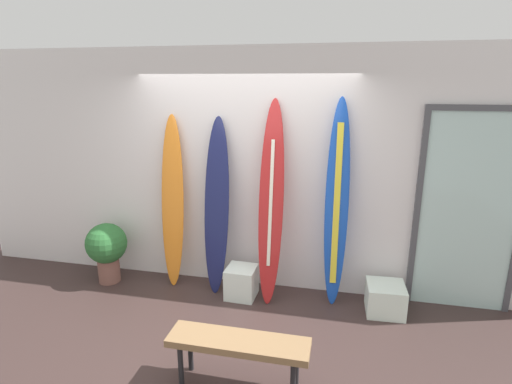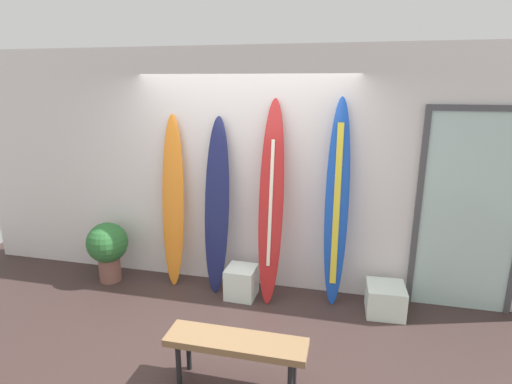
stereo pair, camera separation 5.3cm
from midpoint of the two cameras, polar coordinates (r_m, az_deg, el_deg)
ground at (r=4.22m, az=-5.48°, el=-20.14°), size 8.00×8.00×0.04m
wall_back at (r=4.79m, az=-0.96°, el=3.03°), size 7.20×0.20×2.80m
surfboard_sunset at (r=4.91m, az=-11.28°, el=-1.42°), size 0.29×0.31×2.06m
surfboard_navy at (r=4.68m, az=-5.21°, el=-2.09°), size 0.30×0.35×2.05m
surfboard_crimson at (r=4.45m, az=2.47°, el=-1.79°), size 0.28×0.47×2.25m
surfboard_cobalt at (r=4.44m, az=11.63°, el=-1.96°), size 0.27×0.31×2.28m
display_block_left at (r=4.79m, az=-1.75°, el=-12.55°), size 0.34×0.34×0.36m
display_block_center at (r=4.71m, az=18.05°, el=-14.17°), size 0.41×0.41×0.32m
glass_door at (r=4.77m, az=28.11°, el=-2.20°), size 1.07×0.06×2.20m
potted_plant at (r=5.34m, az=-19.89°, el=-7.22°), size 0.50×0.50×0.76m
bench at (r=3.46m, az=-2.36°, el=-20.76°), size 1.14×0.30×0.44m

